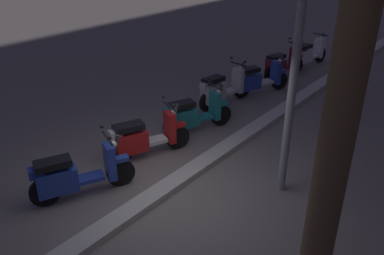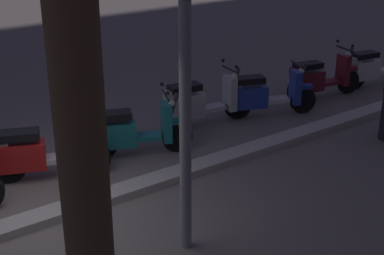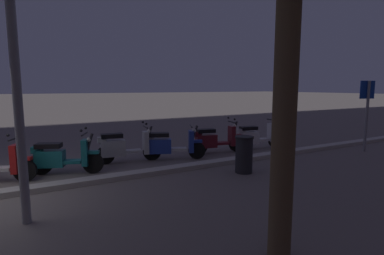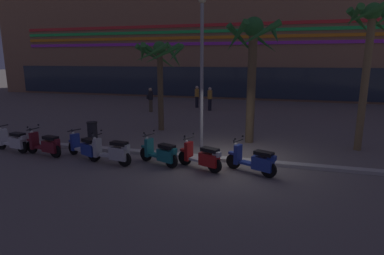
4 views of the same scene
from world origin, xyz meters
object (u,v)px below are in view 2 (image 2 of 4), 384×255
(scooter_white_mid_rear, at_px, (374,67))
(scooter_blue_gap_after_mid, at_px, (264,94))
(scooter_teal_tail_end, at_px, (132,131))
(scooter_red_mid_centre, at_px, (41,152))
(scooter_maroon_second_in_line, at_px, (319,78))
(scooter_silver_lead_nearest, at_px, (200,103))

(scooter_white_mid_rear, xyz_separation_m, scooter_blue_gap_after_mid, (3.36, -0.03, 0.00))
(scooter_teal_tail_end, bearing_deg, scooter_red_mid_centre, -2.46)
(scooter_blue_gap_after_mid, bearing_deg, scooter_red_mid_centre, 0.29)
(scooter_maroon_second_in_line, height_order, scooter_blue_gap_after_mid, scooter_maroon_second_in_line)
(scooter_red_mid_centre, bearing_deg, scooter_maroon_second_in_line, -178.83)
(scooter_white_mid_rear, relative_size, scooter_blue_gap_after_mid, 1.04)
(scooter_maroon_second_in_line, bearing_deg, scooter_blue_gap_after_mid, 3.57)
(scooter_silver_lead_nearest, height_order, scooter_red_mid_centre, same)
(scooter_silver_lead_nearest, bearing_deg, scooter_blue_gap_after_mid, 166.88)
(scooter_white_mid_rear, bearing_deg, scooter_blue_gap_after_mid, -0.44)
(scooter_teal_tail_end, bearing_deg, scooter_blue_gap_after_mid, -178.32)
(scooter_blue_gap_after_mid, relative_size, scooter_red_mid_centre, 1.03)
(scooter_teal_tail_end, relative_size, scooter_red_mid_centre, 0.99)
(scooter_white_mid_rear, xyz_separation_m, scooter_teal_tail_end, (6.39, 0.06, -0.00))
(scooter_blue_gap_after_mid, distance_m, scooter_silver_lead_nearest, 1.37)
(scooter_silver_lead_nearest, xyz_separation_m, scooter_red_mid_centre, (3.24, 0.33, -0.02))
(scooter_silver_lead_nearest, bearing_deg, scooter_red_mid_centre, 5.89)
(scooter_teal_tail_end, bearing_deg, scooter_white_mid_rear, -179.43)
(scooter_white_mid_rear, height_order, scooter_blue_gap_after_mid, same)
(scooter_white_mid_rear, relative_size, scooter_teal_tail_end, 1.08)
(scooter_white_mid_rear, distance_m, scooter_teal_tail_end, 6.39)
(scooter_teal_tail_end, distance_m, scooter_red_mid_centre, 1.54)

